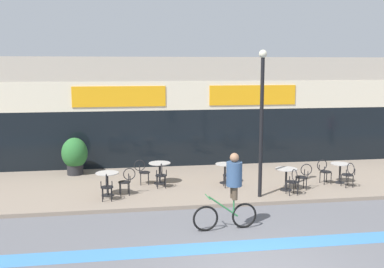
{
  "coord_description": "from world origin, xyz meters",
  "views": [
    {
      "loc": [
        -2.76,
        -8.63,
        4.37
      ],
      "look_at": [
        -0.44,
        5.99,
        2.11
      ],
      "focal_mm": 42.0,
      "sensor_mm": 36.0,
      "label": 1
    }
  ],
  "objects_px": {
    "cafe_chair_4_near": "(349,173)",
    "lamp_post": "(262,113)",
    "cafe_chair_0_side": "(127,180)",
    "cafe_chair_1_side": "(142,170)",
    "cafe_chair_3_near": "(293,180)",
    "cafe_chair_0_near": "(107,185)",
    "bistro_table_1": "(160,169)",
    "cafe_chair_1_near": "(161,174)",
    "cafe_chair_3_side": "(303,175)",
    "cafe_chair_2_near": "(229,173)",
    "planter_pot": "(75,155)",
    "bistro_table_2": "(225,169)",
    "cafe_chair_4_side": "(324,170)",
    "bistro_table_0": "(107,179)",
    "cyclist_0": "(232,186)",
    "bistro_table_4": "(340,169)",
    "bistro_table_3": "(286,175)"
  },
  "relations": [
    {
      "from": "cafe_chair_4_near",
      "to": "lamp_post",
      "type": "bearing_deg",
      "value": 92.17
    },
    {
      "from": "cafe_chair_0_side",
      "to": "cafe_chair_1_side",
      "type": "distance_m",
      "value": 1.38
    },
    {
      "from": "cafe_chair_3_near",
      "to": "lamp_post",
      "type": "relative_size",
      "value": 0.19
    },
    {
      "from": "cafe_chair_0_near",
      "to": "bistro_table_1",
      "type": "bearing_deg",
      "value": -42.54
    },
    {
      "from": "cafe_chair_1_near",
      "to": "cafe_chair_3_side",
      "type": "xyz_separation_m",
      "value": [
        4.84,
        -0.93,
        0.0
      ]
    },
    {
      "from": "cafe_chair_2_near",
      "to": "planter_pot",
      "type": "bearing_deg",
      "value": 64.63
    },
    {
      "from": "bistro_table_2",
      "to": "cafe_chair_1_side",
      "type": "distance_m",
      "value": 3.0
    },
    {
      "from": "lamp_post",
      "to": "planter_pot",
      "type": "bearing_deg",
      "value": 147.01
    },
    {
      "from": "cafe_chair_2_near",
      "to": "cafe_chair_4_near",
      "type": "bearing_deg",
      "value": -96.39
    },
    {
      "from": "cafe_chair_1_side",
      "to": "cafe_chair_3_side",
      "type": "distance_m",
      "value": 5.69
    },
    {
      "from": "cafe_chair_0_near",
      "to": "cafe_chair_3_near",
      "type": "bearing_deg",
      "value": -91.08
    },
    {
      "from": "bistro_table_1",
      "to": "lamp_post",
      "type": "bearing_deg",
      "value": -34.86
    },
    {
      "from": "cafe_chair_2_near",
      "to": "cafe_chair_4_side",
      "type": "relative_size",
      "value": 1.0
    },
    {
      "from": "bistro_table_0",
      "to": "cafe_chair_1_side",
      "type": "bearing_deg",
      "value": 46.32
    },
    {
      "from": "cafe_chair_1_side",
      "to": "cafe_chair_1_near",
      "type": "bearing_deg",
      "value": -43.27
    },
    {
      "from": "bistro_table_1",
      "to": "cyclist_0",
      "type": "xyz_separation_m",
      "value": [
        1.53,
        -4.58,
        0.51
      ]
    },
    {
      "from": "bistro_table_4",
      "to": "cafe_chair_0_side",
      "type": "height_order",
      "value": "cafe_chair_0_side"
    },
    {
      "from": "cafe_chair_0_near",
      "to": "planter_pot",
      "type": "bearing_deg",
      "value": 21.09
    },
    {
      "from": "bistro_table_1",
      "to": "cafe_chair_3_near",
      "type": "relative_size",
      "value": 0.88
    },
    {
      "from": "bistro_table_4",
      "to": "cafe_chair_3_near",
      "type": "bearing_deg",
      "value": -151.5
    },
    {
      "from": "planter_pot",
      "to": "lamp_post",
      "type": "distance_m",
      "value": 7.74
    },
    {
      "from": "bistro_table_3",
      "to": "bistro_table_4",
      "type": "bearing_deg",
      "value": 15.08
    },
    {
      "from": "bistro_table_4",
      "to": "bistro_table_0",
      "type": "bearing_deg",
      "value": -177.74
    },
    {
      "from": "bistro_table_1",
      "to": "cyclist_0",
      "type": "distance_m",
      "value": 4.85
    },
    {
      "from": "planter_pot",
      "to": "bistro_table_4",
      "type": "bearing_deg",
      "value": -16.37
    },
    {
      "from": "cafe_chair_0_near",
      "to": "cafe_chair_4_side",
      "type": "xyz_separation_m",
      "value": [
        7.72,
        0.94,
        0.0
      ]
    },
    {
      "from": "cafe_chair_2_near",
      "to": "cyclist_0",
      "type": "xyz_separation_m",
      "value": [
        -0.82,
        -3.63,
        0.55
      ]
    },
    {
      "from": "cafe_chair_0_near",
      "to": "cafe_chair_2_near",
      "type": "height_order",
      "value": "same"
    },
    {
      "from": "bistro_table_1",
      "to": "cafe_chair_3_side",
      "type": "height_order",
      "value": "cafe_chair_3_side"
    },
    {
      "from": "bistro_table_1",
      "to": "cafe_chair_4_side",
      "type": "relative_size",
      "value": 0.88
    },
    {
      "from": "bistro_table_1",
      "to": "cafe_chair_3_near",
      "type": "bearing_deg",
      "value": -27.25
    },
    {
      "from": "cafe_chair_0_side",
      "to": "cafe_chair_1_side",
      "type": "xyz_separation_m",
      "value": [
        0.58,
        1.25,
        0.0
      ]
    },
    {
      "from": "cafe_chair_4_near",
      "to": "cyclist_0",
      "type": "relative_size",
      "value": 0.43
    },
    {
      "from": "cafe_chair_1_side",
      "to": "cafe_chair_4_near",
      "type": "height_order",
      "value": "same"
    },
    {
      "from": "bistro_table_0",
      "to": "cafe_chair_1_near",
      "type": "xyz_separation_m",
      "value": [
        1.83,
        0.63,
        -0.04
      ]
    },
    {
      "from": "bistro_table_3",
      "to": "bistro_table_4",
      "type": "height_order",
      "value": "bistro_table_3"
    },
    {
      "from": "cafe_chair_3_near",
      "to": "cafe_chair_4_near",
      "type": "distance_m",
      "value": 2.38
    },
    {
      "from": "bistro_table_0",
      "to": "cafe_chair_1_near",
      "type": "relative_size",
      "value": 0.86
    },
    {
      "from": "cafe_chair_3_near",
      "to": "cafe_chair_2_near",
      "type": "bearing_deg",
      "value": 53.39
    },
    {
      "from": "cafe_chair_1_side",
      "to": "cafe_chair_4_side",
      "type": "relative_size",
      "value": 1.0
    },
    {
      "from": "bistro_table_4",
      "to": "planter_pot",
      "type": "bearing_deg",
      "value": 163.63
    },
    {
      "from": "cafe_chair_3_near",
      "to": "cafe_chair_4_side",
      "type": "distance_m",
      "value": 2.07
    },
    {
      "from": "cafe_chair_0_near",
      "to": "cafe_chair_3_side",
      "type": "bearing_deg",
      "value": -85.51
    },
    {
      "from": "cafe_chair_2_near",
      "to": "cafe_chair_3_side",
      "type": "height_order",
      "value": "same"
    },
    {
      "from": "bistro_table_0",
      "to": "bistro_table_1",
      "type": "distance_m",
      "value": 2.22
    },
    {
      "from": "bistro_table_4",
      "to": "cafe_chair_4_near",
      "type": "relative_size",
      "value": 0.8
    },
    {
      "from": "bistro_table_3",
      "to": "cafe_chair_3_near",
      "type": "relative_size",
      "value": 0.84
    },
    {
      "from": "bistro_table_1",
      "to": "bistro_table_3",
      "type": "height_order",
      "value": "bistro_table_1"
    },
    {
      "from": "cafe_chair_1_side",
      "to": "cafe_chair_3_near",
      "type": "distance_m",
      "value": 5.32
    },
    {
      "from": "bistro_table_0",
      "to": "bistro_table_1",
      "type": "bearing_deg",
      "value": 34.54
    }
  ]
}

